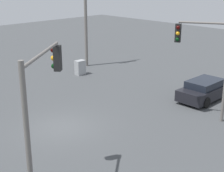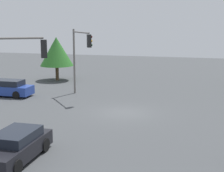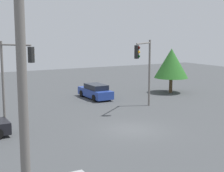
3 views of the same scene
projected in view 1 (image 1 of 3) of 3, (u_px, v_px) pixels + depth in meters
ground_plane at (63, 127)px, 19.53m from camera, size 80.00×80.00×0.00m
sedan_dark at (206, 90)px, 23.73m from camera, size 4.61×2.05×1.43m
traffic_signal_main at (207, 53)px, 19.41m from camera, size 1.75×2.78×5.99m
traffic_signal_cross at (42, 100)px, 12.06m from camera, size 3.35×2.82×5.95m
utility_pole_tall at (85, 7)px, 30.91m from camera, size 2.20×0.28×10.43m
electrical_cabinet at (80, 67)px, 29.59m from camera, size 0.84×0.57×1.25m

